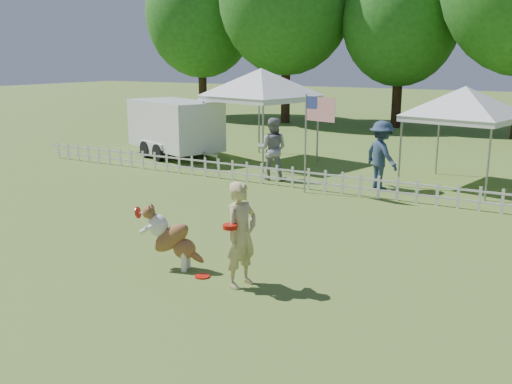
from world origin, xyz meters
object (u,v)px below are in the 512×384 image
handler (241,235)px  cargo_trailer (175,128)px  flag_pole (305,144)px  spectator_a (272,149)px  canopy_tent_right (462,138)px  dog (172,238)px  canopy_tent_left (261,117)px  spectator_b (381,155)px  frisbee_on_turf (202,276)px

handler → cargo_trailer: 12.59m
flag_pole → spectator_a: (-1.58, 1.05, -0.40)m
spectator_a → canopy_tent_right: bearing=-176.6°
handler → canopy_tent_right: (1.51, 9.35, 0.52)m
dog → canopy_tent_right: (2.93, 9.31, 0.82)m
cargo_trailer → spectator_a: cargo_trailer is taller
dog → canopy_tent_left: canopy_tent_left is taller
canopy_tent_right → flag_pole: canopy_tent_right is taller
handler → canopy_tent_right: size_ratio=0.62×
dog → spectator_a: 7.70m
cargo_trailer → flag_pole: 7.22m
cargo_trailer → spectator_b: 8.35m
canopy_tent_left → cargo_trailer: (-3.26, -0.67, -0.53)m
handler → cargo_trailer: cargo_trailer is taller
canopy_tent_left → spectator_b: size_ratio=1.66×
dog → canopy_tent_right: bearing=55.0°
dog → spectator_a: size_ratio=0.60×
handler → canopy_tent_left: 11.25m
cargo_trailer → spectator_b: size_ratio=2.52×
canopy_tent_left → cargo_trailer: 3.37m
canopy_tent_left → flag_pole: bearing=-32.9°
spectator_b → frisbee_on_turf: bearing=121.9°
canopy_tent_right → spectator_b: 2.36m
flag_pole → spectator_a: bearing=161.9°
frisbee_on_turf → flag_pole: (-1.17, 6.42, 1.31)m
handler → dog: handler is taller
spectator_a → flag_pole: bearing=128.9°
handler → flag_pole: (-1.93, 6.39, 0.47)m
dog → cargo_trailer: size_ratio=0.23×
canopy_tent_left → spectator_a: bearing=-40.6°
frisbee_on_turf → cargo_trailer: size_ratio=0.05×
handler → spectator_a: size_ratio=0.92×
handler → frisbee_on_turf: size_ratio=6.69×
frisbee_on_turf → canopy_tent_left: 11.03m
spectator_a → spectator_b: (3.19, 0.47, 0.02)m
canopy_tent_right → spectator_b: canopy_tent_right is taller
frisbee_on_turf → spectator_a: size_ratio=0.14×
dog → canopy_tent_right: canopy_tent_right is taller
spectator_b → canopy_tent_left: bearing=13.5°
dog → frisbee_on_turf: dog is taller
flag_pole → canopy_tent_right: bearing=56.3°
handler → flag_pole: size_ratio=0.64×
canopy_tent_right → spectator_b: size_ratio=1.45×
canopy_tent_left → flag_pole: 4.87m
canopy_tent_right → cargo_trailer: (-10.07, -0.12, -0.33)m
cargo_trailer → flag_pole: (6.63, -2.83, 0.28)m
handler → flag_pole: 6.69m
spectator_b → canopy_tent_right: bearing=-106.7°
canopy_tent_left → canopy_tent_right: size_ratio=1.15×
canopy_tent_right → spectator_a: canopy_tent_right is taller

